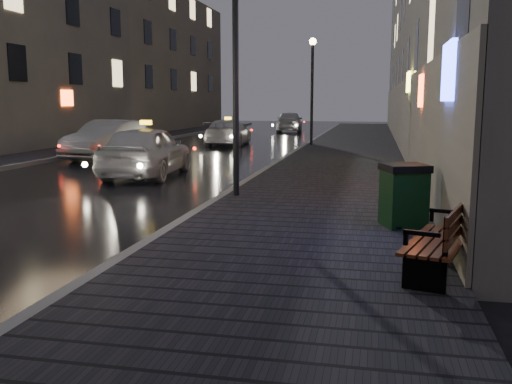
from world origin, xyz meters
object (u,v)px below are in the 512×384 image
Objects in this scene: lamp_far at (312,78)px; trash_bin at (404,195)px; taxi_mid at (228,132)px; car_far at (289,122)px; lamp_near at (236,50)px; taxi_near at (147,151)px; car_left_mid at (109,140)px; bench at (444,239)px.

lamp_far reaches higher than trash_bin.
taxi_mid is 1.01× the size of car_far.
lamp_near is at bearing 101.94° from taxi_mid.
taxi_near is (-7.52, 6.49, 0.10)m from trash_bin.
taxi_near is at bearing -47.66° from car_left_mid.
taxi_near is at bearing -107.43° from lamp_far.
lamp_near is 5.33m from trash_bin.
car_left_mid is at bearing -57.55° from taxi_near.
lamp_near is 30.39m from car_far.
car_left_mid is at bearing 114.47° from trash_bin.
trash_bin is 33.48m from car_far.
lamp_near is 1.13× the size of car_far.
lamp_far reaches higher than car_left_mid.
bench is (4.07, -21.51, -2.87)m from lamp_far.
lamp_near is 16.00m from lamp_far.
taxi_mid is at bearing 75.29° from car_left_mid.
taxi_mid is at bearing 105.20° from lamp_near.
taxi_mid is at bearing -91.10° from taxi_near.
lamp_far is at bearing -111.77° from taxi_near.
lamp_far is 1.13× the size of car_far.
lamp_far is at bearing 49.54° from car_left_mid.
lamp_near is 11.84m from car_left_mid.
taxi_near reaches higher than car_far.
car_left_mid is at bearing 130.62° from lamp_near.
car_far is (-7.29, 35.61, 0.18)m from bench.
lamp_far is 1.12× the size of taxi_mid.
lamp_far is at bearing 81.20° from trash_bin.
taxi_near reaches higher than bench.
lamp_near reaches higher than taxi_mid.
trash_bin reaches higher than bench.
car_far reaches higher than bench.
lamp_near is 1.11× the size of car_left_mid.
taxi_near is at bearing 146.58° from bench.
car_far is at bearing 96.10° from lamp_near.
car_left_mid is 8.53m from taxi_mid.
car_left_mid is (-7.51, 8.75, -2.70)m from lamp_near.
car_far is (-3.22, 14.10, -2.69)m from lamp_far.
trash_bin is 0.23× the size of taxi_near.
car_left_mid is (-3.68, 4.93, -0.02)m from taxi_near.
taxi_mid is (-4.55, 16.75, -2.80)m from lamp_near.
trash_bin is at bearing -78.79° from lamp_far.
lamp_far reaches higher than taxi_mid.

